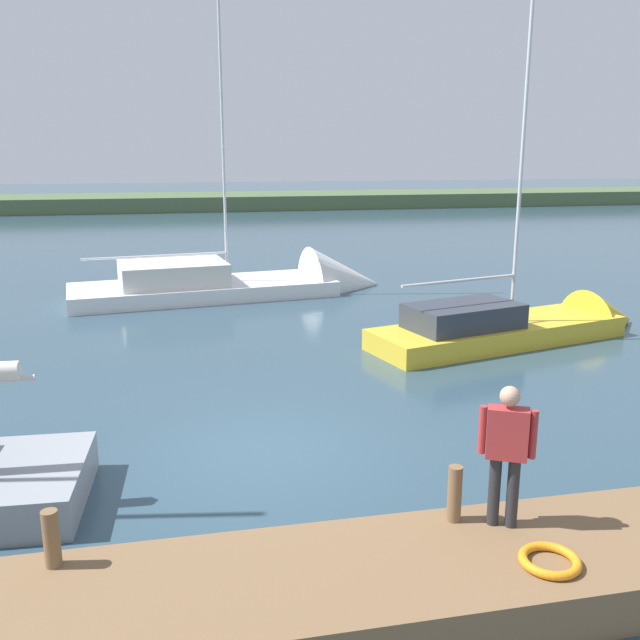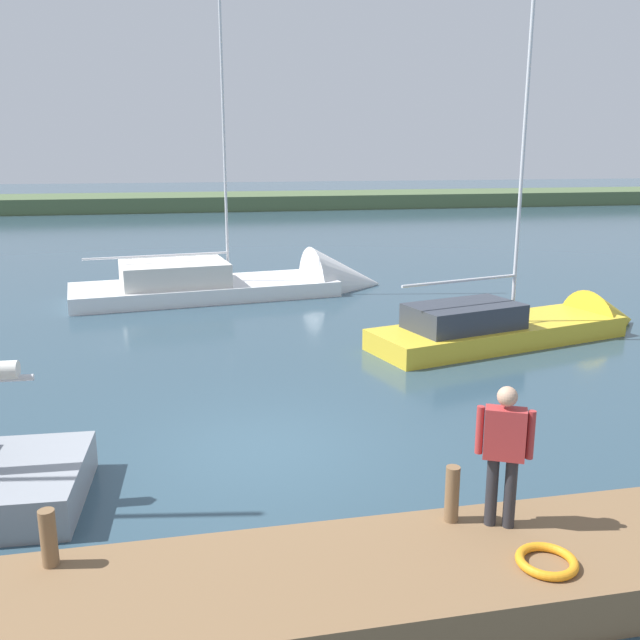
# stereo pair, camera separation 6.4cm
# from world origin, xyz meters

# --- Properties ---
(ground_plane) EXTENTS (200.00, 200.00, 0.00)m
(ground_plane) POSITION_xyz_m (0.00, 0.00, 0.00)
(ground_plane) COLOR #2D4756
(far_shoreline) EXTENTS (180.00, 8.00, 2.40)m
(far_shoreline) POSITION_xyz_m (0.00, -49.71, 0.00)
(far_shoreline) COLOR #4C603D
(far_shoreline) RESTS_ON ground_plane
(dock_pier) EXTENTS (18.17, 1.96, 0.55)m
(dock_pier) POSITION_xyz_m (0.00, 4.34, 0.27)
(dock_pier) COLOR brown
(dock_pier) RESTS_ON ground_plane
(mooring_post_near) EXTENTS (0.17, 0.17, 0.69)m
(mooring_post_near) POSITION_xyz_m (-1.82, 3.65, 0.90)
(mooring_post_near) COLOR brown
(mooring_post_near) RESTS_ON dock_pier
(mooring_post_far) EXTENTS (0.17, 0.17, 0.64)m
(mooring_post_far) POSITION_xyz_m (2.73, 3.65, 0.87)
(mooring_post_far) COLOR brown
(mooring_post_far) RESTS_ON dock_pier
(life_ring_buoy) EXTENTS (0.66, 0.66, 0.10)m
(life_ring_buoy) POSITION_xyz_m (-2.46, 4.73, 0.60)
(life_ring_buoy) COLOR orange
(life_ring_buoy) RESTS_ON dock_pier
(sailboat_mid_channel) EXTENTS (11.15, 4.37, 13.29)m
(sailboat_mid_channel) POSITION_xyz_m (-1.72, -13.01, 0.17)
(sailboat_mid_channel) COLOR white
(sailboat_mid_channel) RESTS_ON ground_plane
(sailboat_near_dock) EXTENTS (8.62, 4.04, 10.28)m
(sailboat_near_dock) POSITION_xyz_m (-7.95, -5.66, 0.21)
(sailboat_near_dock) COLOR gold
(sailboat_near_dock) RESTS_ON ground_plane
(person_on_dock) EXTENTS (0.60, 0.40, 1.73)m
(person_on_dock) POSITION_xyz_m (-2.33, 3.87, 1.55)
(person_on_dock) COLOR #28282D
(person_on_dock) RESTS_ON dock_pier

